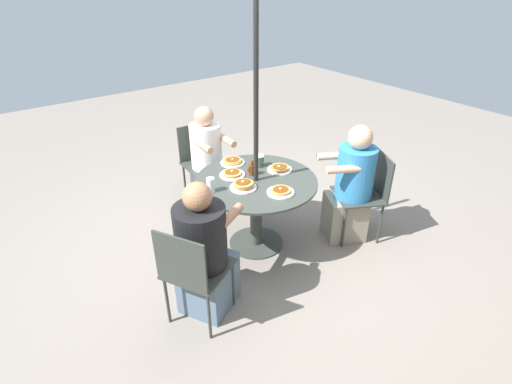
{
  "coord_description": "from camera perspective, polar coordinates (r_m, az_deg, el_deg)",
  "views": [
    {
      "loc": [
        1.92,
        2.57,
        2.43
      ],
      "look_at": [
        0.0,
        0.0,
        0.59
      ],
      "focal_mm": 28.0,
      "sensor_mm": 36.0,
      "label": 1
    }
  ],
  "objects": [
    {
      "name": "drinking_glass_a",
      "position": [
        3.44,
        -6.49,
        1.03
      ],
      "size": [
        0.07,
        0.07,
        0.13
      ],
      "primitive_type": "cylinder",
      "color": "silver",
      "rests_on": "patio_table"
    },
    {
      "name": "patio_chair_north",
      "position": [
        2.96,
        -9.15,
        -10.89
      ],
      "size": [
        0.59,
        0.59,
        0.88
      ],
      "rotation": [
        0.0,
        0.0,
        -4.22
      ],
      "color": "#333833",
      "rests_on": "ground"
    },
    {
      "name": "pancake_plate_a",
      "position": [
        3.81,
        3.4,
        3.35
      ],
      "size": [
        0.24,
        0.24,
        0.05
      ],
      "color": "white",
      "rests_on": "patio_table"
    },
    {
      "name": "patio_chair_east",
      "position": [
        4.03,
        15.59,
        0.29
      ],
      "size": [
        0.58,
        0.58,
        0.88
      ],
      "rotation": [
        0.0,
        0.0,
        -2.06
      ],
      "color": "#333833",
      "rests_on": "ground"
    },
    {
      "name": "syrup_bottle",
      "position": [
        3.7,
        -0.59,
        3.26
      ],
      "size": [
        0.08,
        0.06,
        0.14
      ],
      "color": "#602D0F",
      "rests_on": "patio_table"
    },
    {
      "name": "diner_north",
      "position": [
        3.07,
        -7.38,
        -8.97
      ],
      "size": [
        0.59,
        0.55,
        1.15
      ],
      "rotation": [
        0.0,
        0.0,
        -4.22
      ],
      "color": "slate",
      "rests_on": "ground"
    },
    {
      "name": "diner_south",
      "position": [
        4.43,
        -6.84,
        4.22
      ],
      "size": [
        0.35,
        0.54,
        1.15
      ],
      "rotation": [
        0.0,
        0.0,
        -0.04
      ],
      "color": "#3D3D42",
      "rests_on": "ground"
    },
    {
      "name": "patio_chair_south",
      "position": [
        4.57,
        -7.86,
        4.82
      ],
      "size": [
        0.45,
        0.45,
        0.88
      ],
      "rotation": [
        0.0,
        0.0,
        -0.04
      ],
      "color": "#333833",
      "rests_on": "ground"
    },
    {
      "name": "pancake_plate_e",
      "position": [
        3.71,
        -3.44,
        2.61
      ],
      "size": [
        0.24,
        0.24,
        0.05
      ],
      "color": "white",
      "rests_on": "patio_table"
    },
    {
      "name": "ground_plane",
      "position": [
        4.02,
        0.0,
        -7.3
      ],
      "size": [
        12.0,
        12.0,
        0.0
      ],
      "primitive_type": "plane",
      "color": "gray"
    },
    {
      "name": "coffee_cup",
      "position": [
        3.86,
        0.51,
        4.48
      ],
      "size": [
        0.09,
        0.09,
        0.11
      ],
      "color": "#33513D",
      "rests_on": "patio_table"
    },
    {
      "name": "umbrella_pole",
      "position": [
        3.47,
        0.0,
        7.38
      ],
      "size": [
        0.04,
        0.04,
        2.2
      ],
      "primitive_type": "cylinder",
      "color": "black",
      "rests_on": "ground"
    },
    {
      "name": "diner_east",
      "position": [
        3.95,
        13.37,
        0.43
      ],
      "size": [
        0.58,
        0.53,
        1.18
      ],
      "rotation": [
        0.0,
        0.0,
        -2.06
      ],
      "color": "gray",
      "rests_on": "ground"
    },
    {
      "name": "patio_table",
      "position": [
        3.71,
        0.0,
        -0.45
      ],
      "size": [
        1.13,
        1.13,
        0.72
      ],
      "color": "#383D38",
      "rests_on": "ground"
    },
    {
      "name": "pancake_plate_c",
      "position": [
        3.43,
        3.53,
        0.1
      ],
      "size": [
        0.24,
        0.24,
        0.05
      ],
      "color": "white",
      "rests_on": "patio_table"
    },
    {
      "name": "pancake_plate_d",
      "position": [
        3.94,
        -3.36,
        4.35
      ],
      "size": [
        0.24,
        0.24,
        0.05
      ],
      "color": "white",
      "rests_on": "patio_table"
    },
    {
      "name": "pancake_plate_b",
      "position": [
        3.49,
        -1.83,
        0.96
      ],
      "size": [
        0.24,
        0.24,
        0.07
      ],
      "color": "white",
      "rests_on": "patio_table"
    }
  ]
}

